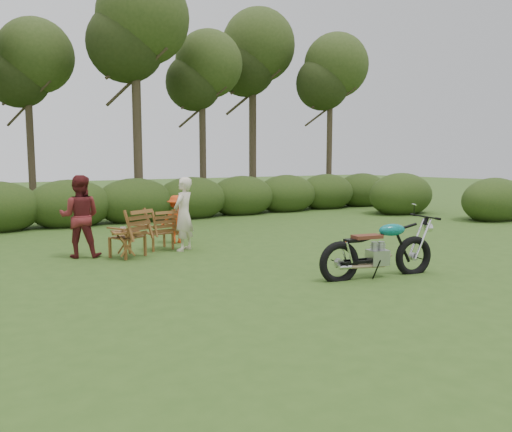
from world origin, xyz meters
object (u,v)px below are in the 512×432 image
side_table (126,245)px  child (177,243)px  cup (123,229)px  motorcycle (377,277)px  lawn_chair_right (159,249)px  adult_b (82,257)px  adult_a (184,250)px  lawn_chair_left (128,257)px

side_table → child: child is taller
cup → child: cup is taller
motorcycle → lawn_chair_right: (-2.14, 4.46, 0.00)m
motorcycle → adult_b: 5.89m
cup → adult_b: (-0.68, 0.64, -0.60)m
adult_a → side_table: bearing=-28.2°
lawn_chair_left → adult_b: size_ratio=0.59×
side_table → child: size_ratio=0.49×
side_table → adult_a: bearing=7.8°
cup → child: 2.11m
lawn_chair_right → adult_b: (-1.67, 0.03, 0.00)m
lawn_chair_left → child: bearing=-170.9°
motorcycle → lawn_chair_right: size_ratio=2.37×
motorcycle → adult_b: adult_b is taller
lawn_chair_right → side_table: 1.16m
adult_b → lawn_chair_right: bearing=-156.3°
lawn_chair_left → motorcycle: bearing=102.4°
side_table → child: 2.01m
lawn_chair_left → cup: (-0.13, -0.15, 0.60)m
motorcycle → lawn_chair_left: size_ratio=2.12×
side_table → adult_a: (1.35, 0.18, -0.28)m
lawn_chair_right → side_table: side_table is taller
lawn_chair_right → adult_a: (0.41, -0.43, 0.00)m
adult_b → child: (2.33, 0.52, 0.00)m
side_table → adult_b: adult_b is taller
cup → adult_a: adult_a is taller
lawn_chair_right → motorcycle: bearing=110.4°
adult_b → child: size_ratio=1.47×
motorcycle → child: size_ratio=1.83×
cup → adult_a: 1.53m
child → adult_b: bearing=24.8°
adult_a → adult_b: 2.13m
side_table → child: bearing=36.0°
motorcycle → child: motorcycle is taller
lawn_chair_left → cup: bearing=25.1°
cup → side_table: bearing=-10.6°
lawn_chair_right → child: child is taller
motorcycle → side_table: motorcycle is taller
adult_a → cup: bearing=-28.8°
lawn_chair_left → cup: 0.64m
lawn_chair_right → lawn_chair_left: size_ratio=0.89×
child → cup: bearing=47.2°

